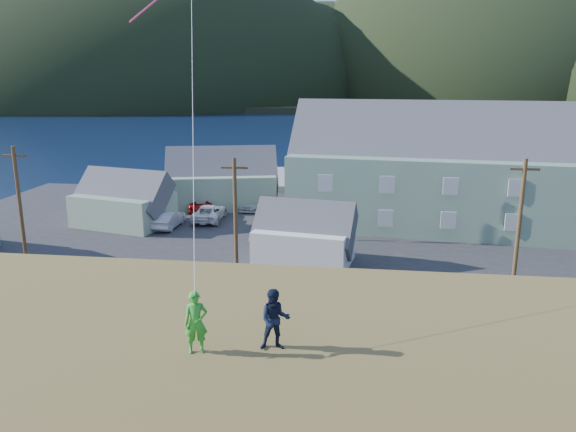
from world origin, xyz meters
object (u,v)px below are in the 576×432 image
Objects in this scene: kite_flyer_navy at (275,320)px; shed_palegreen_near at (123,201)px; shed_palegreen_far at (222,179)px; shed_white at (304,236)px; wharf at (287,179)px; kite_flyer_green at (196,322)px; lodge at (512,172)px.

shed_palegreen_near is at bearing 107.16° from kite_flyer_navy.
shed_white is at bearing -72.49° from shed_palegreen_far.
kite_flyer_navy is (12.54, -44.16, 5.02)m from shed_palegreen_far.
kite_flyer_green reaches higher than wharf.
wharf is 59.48m from kite_flyer_navy.
kite_flyer_navy reaches higher than shed_white.
lodge is 42.60m from kite_flyer_green.
shed_palegreen_near is at bearing -142.52° from shed_palegreen_far.
lodge reaches higher than kite_flyer_green.
kite_flyer_green is at bearing -106.99° from lodge.
shed_palegreen_far is at bearing 94.04° from kite_flyer_navy.
shed_white is 5.21× the size of kite_flyer_green.
shed_white is 5.23× the size of kite_flyer_navy.
kite_flyer_green is at bearing -49.18° from shed_palegreen_near.
shed_white is (17.53, -8.59, -0.17)m from shed_palegreen_near.
shed_palegreen_far reaches higher than shed_palegreen_near.
wharf is 59.67m from kite_flyer_green.
shed_white is at bearing -138.95° from lodge.
shed_palegreen_far is 8.39× the size of kite_flyer_green.
shed_white is (5.56, -31.69, 1.76)m from wharf.
kite_flyer_green is (0.27, -27.22, 5.74)m from shed_white.
shed_palegreen_near is (-34.57, -3.26, -2.86)m from lodge.
kite_flyer_navy is (-14.97, -38.67, 2.71)m from lodge.
lodge is at bearing -41.26° from wharf.
lodge is 3.16× the size of shed_palegreen_far.
shed_white is at bearing -80.04° from wharf.
kite_flyer_navy reaches higher than wharf.
shed_palegreen_near is at bearing -117.38° from wharf.
wharf is at bearing 77.00° from shed_palegreen_near.
shed_palegreen_near is 40.85m from kite_flyer_navy.
wharf is 15.36m from shed_palegreen_far.
shed_palegreen_near is 11.26m from shed_palegreen_far.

